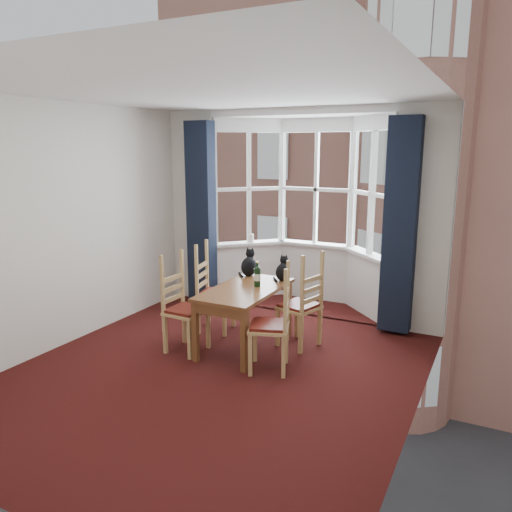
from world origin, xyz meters
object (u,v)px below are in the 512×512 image
Objects in this scene: dining_table at (245,296)px; candle_tall at (252,238)px; chair_left_far at (209,294)px; cat_left at (249,265)px; cat_right at (283,271)px; chair_left_near at (180,310)px; chair_right_far at (305,309)px; wine_bottle at (257,276)px; chair_right_near at (278,327)px.

candle_tall is at bearing 115.02° from dining_table.
dining_table is at bearing -23.29° from chair_left_far.
cat_left reaches higher than dining_table.
cat_left is 0.47m from cat_right.
chair_right_far is at bearing 28.98° from chair_left_near.
cat_right reaches higher than chair_left_far.
chair_left_near is at bearing -113.99° from cat_left.
candle_tall reaches higher than chair_right_far.
cat_right is (0.88, 0.91, 0.36)m from chair_left_near.
chair_left_far is 2.94× the size of cat_right.
chair_right_far is 2.60× the size of cat_left.
wine_bottle reaches higher than chair_right_far.
chair_left_near reaches higher than dining_table.
cat_right is (-0.35, 0.91, 0.36)m from chair_right_near.
cat_right is 0.42m from wine_bottle.
candle_tall reaches higher than chair_left_near.
wine_bottle is (0.76, -0.16, 0.37)m from chair_left_far.
dining_table is 9.86× the size of candle_tall.
dining_table is 0.61m from cat_right.
chair_right_far is (1.26, 0.70, 0.00)m from chair_left_near.
cat_right reaches higher than chair_right_far.
cat_left is 0.51m from wine_bottle.
chair_right_near is (1.26, -0.68, 0.00)m from chair_left_far.
cat_left reaches higher than candle_tall.
chair_right_far is at bearing -45.33° from candle_tall.
candle_tall is at bearing 123.20° from chair_right_near.
cat_left is (-0.22, 0.53, 0.23)m from dining_table.
cat_left reaches higher than cat_right.
chair_left_far is (-0.04, 0.69, 0.00)m from chair_left_near.
chair_left_near is at bearing -148.08° from dining_table.
chair_left_far is 1.00× the size of chair_right_near.
dining_table is 1.41× the size of chair_right_near.
wine_bottle is at bearing -12.10° from chair_left_far.
candle_tall is at bearing 95.95° from chair_left_far.
candle_tall is (-0.92, 1.64, 0.09)m from wine_bottle.
chair_right_near is at bearing -92.81° from chair_right_far.
chair_left_far is 3.11× the size of wine_bottle.
cat_right reaches higher than wine_bottle.
chair_left_near and chair_left_far have the same top height.
chair_left_near is at bearing -179.94° from chair_right_near.
chair_left_near is 3.11× the size of wine_bottle.
chair_left_near is 1.08m from cat_left.
wine_bottle is (0.73, 0.52, 0.37)m from chair_left_near.
chair_left_near is 2.22m from candle_tall.
chair_left_near is at bearing -84.99° from candle_tall.
chair_right_near is at bearing -46.29° from wine_bottle.
cat_right is 1.65m from candle_tall.
chair_right_far is 7.00× the size of candle_tall.
dining_table is 0.71m from chair_right_far.
wine_bottle reaches higher than candle_tall.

